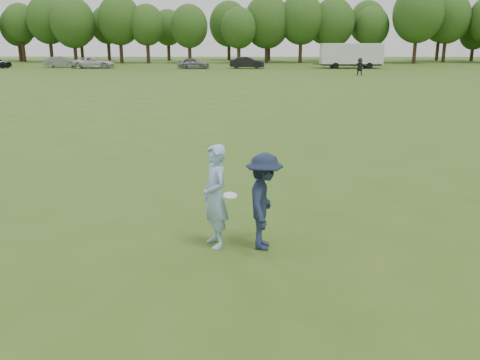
{
  "coord_description": "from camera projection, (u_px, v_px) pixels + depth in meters",
  "views": [
    {
      "loc": [
        -0.49,
        -9.01,
        4.06
      ],
      "look_at": [
        -0.61,
        1.44,
        1.1
      ],
      "focal_mm": 38.0,
      "sensor_mm": 36.0,
      "label": 1
    }
  ],
  "objects": [
    {
      "name": "car_b",
      "position": [
        61.0,
        62.0,
        68.99
      ],
      "size": [
        4.56,
        1.92,
        1.46
      ],
      "primitive_type": "imported",
      "rotation": [
        0.0,
        0.0,
        1.66
      ],
      "color": "slate",
      "rests_on": "ground"
    },
    {
      "name": "treeline",
      "position": [
        266.0,
        22.0,
        82.02
      ],
      "size": [
        130.35,
        18.39,
        11.74
      ],
      "color": "#332114",
      "rests_on": "ground"
    },
    {
      "name": "car_f",
      "position": [
        247.0,
        63.0,
        66.73
      ],
      "size": [
        4.61,
        1.84,
        1.49
      ],
      "primitive_type": "imported",
      "rotation": [
        0.0,
        0.0,
        1.51
      ],
      "color": "black",
      "rests_on": "ground"
    },
    {
      "name": "disc_in_play",
      "position": [
        230.0,
        196.0,
        9.78
      ],
      "size": [
        0.28,
        0.27,
        0.09
      ],
      "color": "white",
      "rests_on": "ground"
    },
    {
      "name": "field_cone",
      "position": [
        425.0,
        73.0,
        55.84
      ],
      "size": [
        0.28,
        0.28,
        0.3
      ],
      "primitive_type": "cone",
      "color": "#FF440D",
      "rests_on": "ground"
    },
    {
      "name": "defender",
      "position": [
        264.0,
        202.0,
        9.88
      ],
      "size": [
        0.86,
        1.32,
        1.93
      ],
      "primitive_type": "imported",
      "rotation": [
        0.0,
        0.0,
        1.45
      ],
      "color": "#1B263C",
      "rests_on": "ground"
    },
    {
      "name": "car_c",
      "position": [
        94.0,
        63.0,
        67.23
      ],
      "size": [
        5.54,
        3.01,
        1.48
      ],
      "primitive_type": "imported",
      "rotation": [
        0.0,
        0.0,
        1.68
      ],
      "color": "silver",
      "rests_on": "ground"
    },
    {
      "name": "player_far_d",
      "position": [
        360.0,
        67.0,
        54.84
      ],
      "size": [
        1.81,
        0.95,
        1.86
      ],
      "primitive_type": "imported",
      "rotation": [
        0.0,
        0.0,
        -0.24
      ],
      "color": "black",
      "rests_on": "ground"
    },
    {
      "name": "thrower",
      "position": [
        215.0,
        196.0,
        9.97
      ],
      "size": [
        0.75,
        0.89,
        2.07
      ],
      "primitive_type": "imported",
      "rotation": [
        0.0,
        0.0,
        -1.16
      ],
      "color": "#91B4E0",
      "rests_on": "ground"
    },
    {
      "name": "car_e",
      "position": [
        194.0,
        63.0,
        66.14
      ],
      "size": [
        4.19,
        1.87,
        1.4
      ],
      "primitive_type": "imported",
      "rotation": [
        0.0,
        0.0,
        1.52
      ],
      "color": "slate",
      "rests_on": "ground"
    },
    {
      "name": "cargo_trailer",
      "position": [
        351.0,
        55.0,
        66.76
      ],
      "size": [
        9.0,
        2.75,
        3.2
      ],
      "color": "silver",
      "rests_on": "ground"
    },
    {
      "name": "ground",
      "position": [
        271.0,
        255.0,
        9.77
      ],
      "size": [
        200.0,
        200.0,
        0.0
      ],
      "primitive_type": "plane",
      "color": "#355818",
      "rests_on": "ground"
    }
  ]
}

